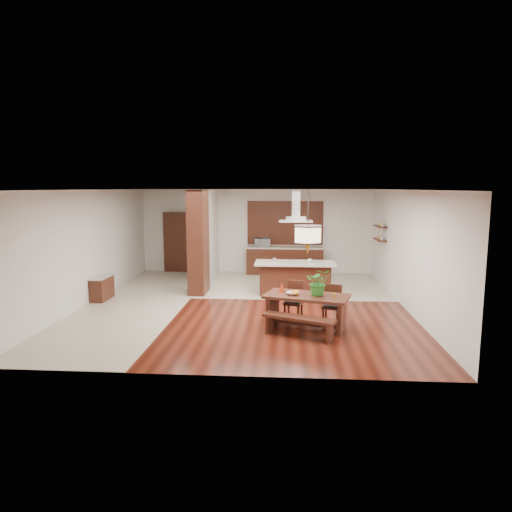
# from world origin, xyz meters

# --- Properties ---
(room_shell) EXTENTS (9.00, 9.04, 2.92)m
(room_shell) POSITION_xyz_m (0.00, 0.00, 2.06)
(room_shell) COLOR #39120A
(room_shell) RESTS_ON ground
(tile_hallway) EXTENTS (2.50, 9.00, 0.01)m
(tile_hallway) POSITION_xyz_m (-2.75, 0.00, 0.01)
(tile_hallway) COLOR beige
(tile_hallway) RESTS_ON ground
(tile_kitchen) EXTENTS (5.50, 4.00, 0.01)m
(tile_kitchen) POSITION_xyz_m (1.25, 2.50, 0.01)
(tile_kitchen) COLOR beige
(tile_kitchen) RESTS_ON ground
(soffit_band) EXTENTS (8.00, 9.00, 0.02)m
(soffit_band) POSITION_xyz_m (0.00, 0.00, 2.88)
(soffit_band) COLOR #3D1B0F
(soffit_band) RESTS_ON room_shell
(partition_pier) EXTENTS (0.45, 1.00, 2.90)m
(partition_pier) POSITION_xyz_m (-1.40, 1.20, 1.45)
(partition_pier) COLOR black
(partition_pier) RESTS_ON ground
(partition_stub) EXTENTS (0.18, 2.40, 2.90)m
(partition_stub) POSITION_xyz_m (-1.40, 3.30, 1.45)
(partition_stub) COLOR silver
(partition_stub) RESTS_ON ground
(hallway_console) EXTENTS (0.37, 0.88, 0.63)m
(hallway_console) POSITION_xyz_m (-3.81, 0.20, 0.32)
(hallway_console) COLOR black
(hallway_console) RESTS_ON ground
(hallway_doorway) EXTENTS (1.10, 0.20, 2.10)m
(hallway_doorway) POSITION_xyz_m (-2.70, 4.40, 1.05)
(hallway_doorway) COLOR black
(hallway_doorway) RESTS_ON ground
(rear_counter) EXTENTS (2.60, 0.62, 0.95)m
(rear_counter) POSITION_xyz_m (1.00, 4.20, 0.48)
(rear_counter) COLOR black
(rear_counter) RESTS_ON ground
(kitchen_window) EXTENTS (2.60, 0.08, 1.50)m
(kitchen_window) POSITION_xyz_m (1.00, 4.46, 1.75)
(kitchen_window) COLOR #9F652F
(kitchen_window) RESTS_ON room_shell
(shelf_lower) EXTENTS (0.26, 0.90, 0.04)m
(shelf_lower) POSITION_xyz_m (3.87, 2.60, 1.40)
(shelf_lower) COLOR black
(shelf_lower) RESTS_ON room_shell
(shelf_upper) EXTENTS (0.26, 0.90, 0.04)m
(shelf_upper) POSITION_xyz_m (3.87, 2.60, 1.80)
(shelf_upper) COLOR black
(shelf_upper) RESTS_ON room_shell
(dining_table) EXTENTS (1.91, 1.32, 0.72)m
(dining_table) POSITION_xyz_m (1.50, -1.91, 0.53)
(dining_table) COLOR black
(dining_table) RESTS_ON ground
(dining_bench) EXTENTS (1.49, 0.91, 0.42)m
(dining_bench) POSITION_xyz_m (1.32, -2.51, 0.21)
(dining_bench) COLOR black
(dining_bench) RESTS_ON ground
(dining_chair_left) EXTENTS (0.48, 0.48, 0.87)m
(dining_chair_left) POSITION_xyz_m (1.23, -1.28, 0.43)
(dining_chair_left) COLOR black
(dining_chair_left) RESTS_ON ground
(dining_chair_right) EXTENTS (0.46, 0.46, 0.84)m
(dining_chair_right) POSITION_xyz_m (2.06, -1.53, 0.42)
(dining_chair_right) COLOR black
(dining_chair_right) RESTS_ON ground
(pendant_lantern) EXTENTS (0.64, 0.64, 1.31)m
(pendant_lantern) POSITION_xyz_m (1.50, -1.91, 2.25)
(pendant_lantern) COLOR beige
(pendant_lantern) RESTS_ON room_shell
(foliage_plant) EXTENTS (0.53, 0.46, 0.56)m
(foliage_plant) POSITION_xyz_m (1.74, -1.93, 1.00)
(foliage_plant) COLOR #287928
(foliage_plant) RESTS_ON dining_table
(fruit_bowl) EXTENTS (0.31, 0.31, 0.06)m
(fruit_bowl) POSITION_xyz_m (1.21, -1.92, 0.75)
(fruit_bowl) COLOR beige
(fruit_bowl) RESTS_ON dining_table
(napkin_cone) EXTENTS (0.18, 0.18, 0.21)m
(napkin_cone) POSITION_xyz_m (0.97, -1.65, 0.83)
(napkin_cone) COLOR #9F280B
(napkin_cone) RESTS_ON dining_table
(gold_ornament) EXTENTS (0.08, 0.08, 0.09)m
(gold_ornament) POSITION_xyz_m (2.04, -2.14, 0.77)
(gold_ornament) COLOR gold
(gold_ornament) RESTS_ON dining_table
(kitchen_island) EXTENTS (2.22, 0.98, 0.92)m
(kitchen_island) POSITION_xyz_m (1.31, 1.18, 0.47)
(kitchen_island) COLOR black
(kitchen_island) RESTS_ON ground
(range_hood) EXTENTS (0.90, 0.55, 0.87)m
(range_hood) POSITION_xyz_m (1.31, 1.18, 2.46)
(range_hood) COLOR silver
(range_hood) RESTS_ON room_shell
(island_cup) EXTENTS (0.17, 0.17, 0.10)m
(island_cup) POSITION_xyz_m (1.71, 1.10, 0.97)
(island_cup) COLOR silver
(island_cup) RESTS_ON kitchen_island
(microwave) EXTENTS (0.57, 0.42, 0.29)m
(microwave) POSITION_xyz_m (0.23, 4.18, 1.10)
(microwave) COLOR silver
(microwave) RESTS_ON rear_counter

